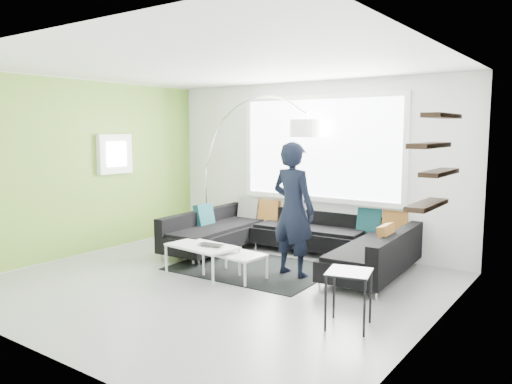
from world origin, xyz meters
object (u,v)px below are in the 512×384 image
Objects in this scene: person at (293,210)px; sectional_sofa at (289,240)px; arc_lamp at (206,168)px; side_table at (349,299)px; laptop at (209,246)px; coffee_table at (218,261)px.

sectional_sofa is at bearing -47.03° from person.
side_table is at bearing -29.84° from arc_lamp.
arc_lamp reaches higher than laptop.
person is at bearing 33.79° from laptop.
person reaches higher than sectional_sofa.
side_table is at bearing -16.93° from laptop.
arc_lamp is at bearing 148.68° from side_table.
side_table reaches higher than coffee_table.
laptop reaches higher than coffee_table.
coffee_table is 2.83m from arc_lamp.
side_table is at bearing -10.38° from coffee_table.
arc_lamp is at bearing 127.81° from laptop.
laptop is at bearing -112.94° from sectional_sofa.
arc_lamp is 4.41× the size of side_table.
laptop is (-0.91, -0.71, -0.49)m from person.
arc_lamp is at bearing 161.37° from sectional_sofa.
sectional_sofa is 2.61m from side_table.
coffee_table is at bearing 45.37° from person.
person is at bearing -57.80° from sectional_sofa.
arc_lamp is 2.95m from person.
coffee_table is 0.25m from laptop.
side_table is at bearing -48.03° from sectional_sofa.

